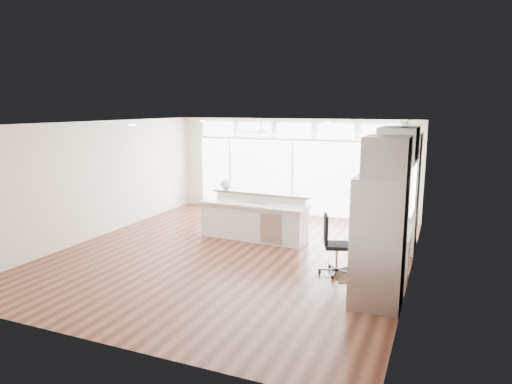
% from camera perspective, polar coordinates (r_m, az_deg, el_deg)
% --- Properties ---
extents(floor, '(7.00, 8.00, 0.02)m').
position_cam_1_polar(floor, '(9.64, -2.84, -7.72)').
color(floor, '#3D1C12').
rests_on(floor, ground).
extents(ceiling, '(7.00, 8.00, 0.02)m').
position_cam_1_polar(ceiling, '(9.16, -3.00, 8.60)').
color(ceiling, white).
rests_on(ceiling, wall_back).
extents(wall_back, '(7.00, 0.04, 2.70)m').
position_cam_1_polar(wall_back, '(12.98, 4.72, 3.17)').
color(wall_back, beige).
rests_on(wall_back, floor).
extents(wall_front, '(7.00, 0.04, 2.70)m').
position_cam_1_polar(wall_front, '(6.04, -19.57, -6.03)').
color(wall_front, beige).
rests_on(wall_front, floor).
extents(wall_left, '(0.04, 8.00, 2.70)m').
position_cam_1_polar(wall_left, '(11.25, -19.23, 1.47)').
color(wall_left, beige).
rests_on(wall_left, floor).
extents(wall_right, '(0.04, 8.00, 2.70)m').
position_cam_1_polar(wall_right, '(8.43, 19.09, -1.40)').
color(wall_right, beige).
rests_on(wall_right, floor).
extents(glass_wall, '(5.80, 0.06, 2.08)m').
position_cam_1_polar(glass_wall, '(12.97, 4.62, 1.83)').
color(glass_wall, white).
rests_on(glass_wall, wall_back).
extents(transom_row, '(5.90, 0.06, 0.40)m').
position_cam_1_polar(transom_row, '(12.84, 4.71, 7.71)').
color(transom_row, white).
rests_on(transom_row, wall_back).
extents(desk_window, '(0.04, 0.85, 0.85)m').
position_cam_1_polar(desk_window, '(8.69, 19.04, 0.30)').
color(desk_window, white).
rests_on(desk_window, wall_right).
extents(ceiling_fan, '(1.16, 1.16, 0.32)m').
position_cam_1_polar(ceiling_fan, '(11.93, 0.69, 8.01)').
color(ceiling_fan, white).
rests_on(ceiling_fan, ceiling).
extents(recessed_lights, '(3.40, 3.00, 0.02)m').
position_cam_1_polar(recessed_lights, '(9.34, -2.46, 8.52)').
color(recessed_lights, beige).
rests_on(recessed_lights, ceiling).
extents(oven_cabinet, '(0.64, 1.20, 2.50)m').
position_cam_1_polar(oven_cabinet, '(10.24, 17.89, 0.14)').
color(oven_cabinet, silver).
rests_on(oven_cabinet, floor).
extents(desk_nook, '(0.72, 1.30, 0.76)m').
position_cam_1_polar(desk_nook, '(8.99, 16.48, -6.91)').
color(desk_nook, silver).
rests_on(desk_nook, floor).
extents(upper_cabinets, '(0.64, 1.30, 0.64)m').
position_cam_1_polar(upper_cabinets, '(8.62, 17.43, 5.67)').
color(upper_cabinets, silver).
rests_on(upper_cabinets, wall_right).
extents(refrigerator, '(0.76, 0.90, 2.00)m').
position_cam_1_polar(refrigerator, '(7.24, 15.11, -5.95)').
color(refrigerator, '#ACACB1').
rests_on(refrigerator, floor).
extents(fridge_cabinet, '(0.64, 0.90, 0.60)m').
position_cam_1_polar(fridge_cabinet, '(6.99, 16.11, 4.30)').
color(fridge_cabinet, silver).
rests_on(fridge_cabinet, wall_right).
extents(framed_photos, '(0.06, 0.22, 0.80)m').
position_cam_1_polar(framed_photos, '(9.33, 19.24, 0.01)').
color(framed_photos, black).
rests_on(framed_photos, wall_right).
extents(kitchen_island, '(2.63, 1.11, 1.02)m').
position_cam_1_polar(kitchen_island, '(10.54, -0.30, -3.16)').
color(kitchen_island, silver).
rests_on(kitchen_island, floor).
extents(rug, '(1.17, 1.04, 0.01)m').
position_cam_1_polar(rug, '(8.61, 13.09, -10.15)').
color(rug, '#331B10').
rests_on(rug, floor).
extents(office_chair, '(0.71, 0.69, 1.10)m').
position_cam_1_polar(office_chair, '(8.46, 10.10, -6.53)').
color(office_chair, black).
rests_on(office_chair, floor).
extents(fishbowl, '(0.27, 0.27, 0.27)m').
position_cam_1_polar(fishbowl, '(11.19, -3.78, 0.99)').
color(fishbowl, silver).
rests_on(fishbowl, kitchen_island).
extents(monitor, '(0.13, 0.48, 0.40)m').
position_cam_1_polar(monitor, '(8.84, 16.16, -3.29)').
color(monitor, black).
rests_on(monitor, desk_nook).
extents(keyboard, '(0.14, 0.32, 0.02)m').
position_cam_1_polar(keyboard, '(8.91, 15.01, -4.40)').
color(keyboard, silver).
rests_on(keyboard, desk_nook).
extents(potted_plant, '(0.28, 0.31, 0.22)m').
position_cam_1_polar(potted_plant, '(10.09, 18.33, 7.74)').
color(potted_plant, '#255323').
rests_on(potted_plant, oven_cabinet).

